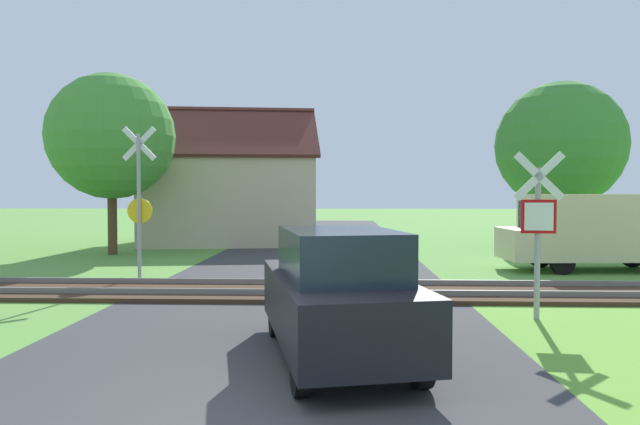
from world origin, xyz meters
TOP-DOWN VIEW (x-y plane):
  - ground_plane at (0.00, 0.00)m, footprint 160.00×160.00m
  - road_asphalt at (0.00, 2.00)m, footprint 7.26×80.00m
  - rail_track at (0.00, 7.26)m, footprint 60.00×2.60m
  - stop_sign_near at (4.52, 4.74)m, footprint 0.88×0.17m
  - crossing_sign_far at (-4.14, 8.82)m, footprint 0.88×0.13m
  - house at (-4.09, 20.67)m, footprint 8.52×7.68m
  - tree_left at (-7.46, 15.22)m, footprint 4.61×4.61m
  - tree_far at (10.33, 19.25)m, footprint 5.38×5.38m
  - mail_truck at (8.39, 11.41)m, footprint 5.00×2.14m
  - parked_car at (0.97, 2.20)m, footprint 2.47×4.26m

SIDE VIEW (x-z plane):
  - ground_plane at x=0.00m, z-range 0.00..0.00m
  - road_asphalt at x=0.00m, z-range 0.00..0.01m
  - rail_track at x=0.00m, z-range -0.05..0.17m
  - parked_car at x=0.97m, z-range 0.00..1.78m
  - mail_truck at x=8.39m, z-range 0.12..2.36m
  - stop_sign_near at x=4.52m, z-range 0.21..3.22m
  - house at x=-4.09m, z-range -1.00..5.23m
  - crossing_sign_far at x=-4.14m, z-range 0.18..4.15m
  - tree_far at x=10.33m, z-range 0.81..7.83m
  - tree_left at x=-7.46m, z-range 1.02..7.69m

